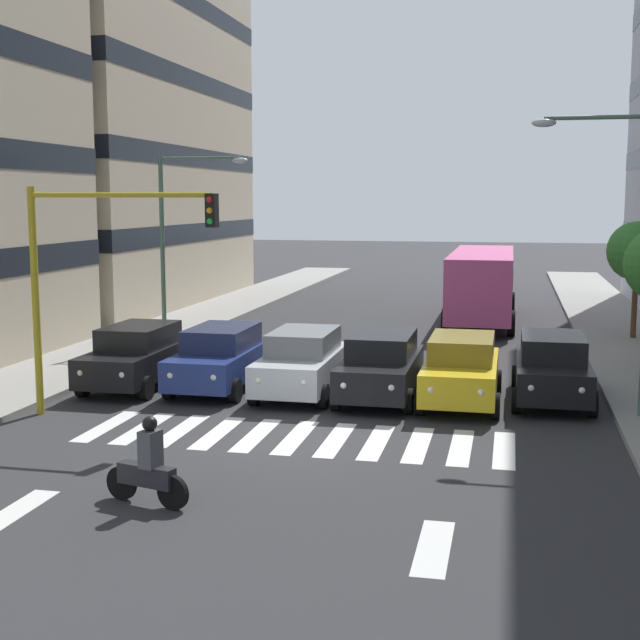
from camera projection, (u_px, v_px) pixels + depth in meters
ground_plane at (296, 437)px, 19.19m from camera, size 180.00×180.00×0.00m
building_right_block_0 at (76, 8)px, 42.11m from camera, size 12.01×18.76×28.73m
crosswalk_markings at (296, 437)px, 19.19m from camera, size 9.45×2.80×0.01m
lane_arrow_0 at (434, 547)px, 13.12m from camera, size 0.50×2.20×0.01m
lane_arrow_1 at (14, 512)px, 14.61m from camera, size 0.50×2.20×0.01m
car_0 at (552, 368)px, 22.52m from camera, size 2.02×4.44×1.72m
car_1 at (461, 369)px, 22.31m from camera, size 2.02×4.44×1.72m
car_2 at (381, 366)px, 22.79m from camera, size 2.02×4.44×1.72m
car_3 at (302, 362)px, 23.33m from camera, size 2.02×4.44×1.72m
car_4 at (220, 357)px, 23.96m from camera, size 2.02×4.44×1.72m
car_5 at (137, 355)px, 24.28m from camera, size 2.02×4.44×1.72m
bus_behind_traffic at (482, 279)px, 36.91m from camera, size 2.78×10.50×3.00m
motorcycle_with_rider at (148, 468)px, 14.87m from camera, size 1.67×0.54×1.57m
traffic_light_gantry at (86, 262)px, 20.51m from camera, size 4.71×0.36×5.50m
street_lamp_left at (630, 232)px, 20.00m from camera, size 2.81×0.28×7.05m
street_lamp_right at (177, 225)px, 30.76m from camera, size 3.28×0.28×6.62m
street_tree_2 at (637, 251)px, 31.65m from camera, size 2.16×2.16×4.27m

